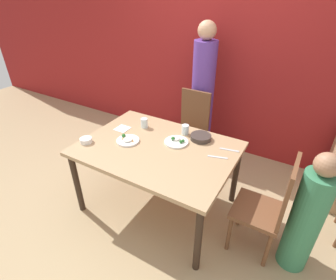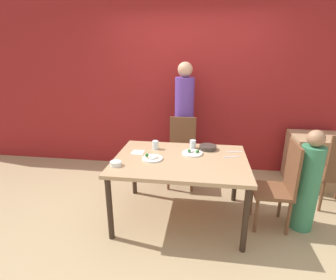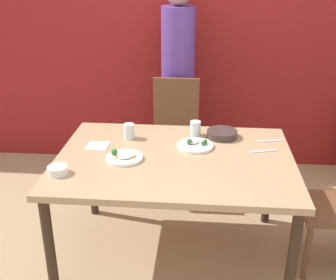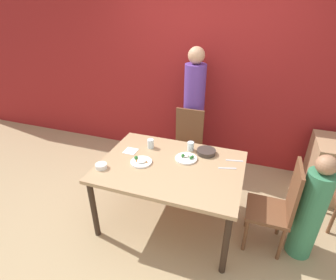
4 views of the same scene
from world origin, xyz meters
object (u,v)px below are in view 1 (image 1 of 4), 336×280
glass_water_tall (144,123)px  chair_adult_spot (191,129)px  person_child (306,218)px  person_adult (202,97)px  plate_rice_adult (176,141)px  chair_child_spot (268,206)px  bowl_curry (201,137)px

glass_water_tall → chair_adult_spot: bearing=66.2°
person_child → glass_water_tall: bearing=171.3°
person_adult → glass_water_tall: bearing=-106.4°
plate_rice_adult → person_child: bearing=-7.3°
chair_child_spot → person_child: (0.28, -0.00, 0.01)m
person_child → glass_water_tall: size_ratio=11.02×
person_adult → person_child: bearing=-39.6°
glass_water_tall → person_adult: bearing=73.6°
chair_child_spot → plate_rice_adult: 1.00m
chair_adult_spot → bowl_curry: (0.36, -0.54, 0.26)m
person_adult → plate_rice_adult: person_adult is taller
person_child → plate_rice_adult: 1.27m
chair_adult_spot → glass_water_tall: bearing=-113.8°
plate_rice_adult → glass_water_tall: 0.46m
person_child → person_adult: bearing=140.4°
chair_adult_spot → person_adult: 0.44m
glass_water_tall → chair_child_spot: bearing=-10.4°
chair_child_spot → person_child: bearing=90.0°
person_child → bowl_curry: 1.14m
chair_adult_spot → person_child: size_ratio=0.87×
chair_child_spot → plate_rice_adult: (-0.96, 0.16, 0.25)m
chair_adult_spot → chair_child_spot: 1.44m
person_child → chair_child_spot: bearing=180.0°
person_child → plate_rice_adult: person_child is taller
person_adult → chair_adult_spot: bearing=-90.0°
person_adult → bowl_curry: bearing=-66.8°
chair_adult_spot → chair_child_spot: bearing=-37.4°
person_adult → person_child: (1.42, -1.18, -0.30)m
chair_adult_spot → plate_rice_adult: (0.18, -0.71, 0.25)m
chair_child_spot → bowl_curry: size_ratio=4.77×
chair_child_spot → glass_water_tall: bearing=-100.4°
chair_adult_spot → glass_water_tall: 0.73m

